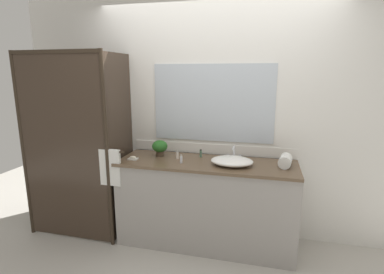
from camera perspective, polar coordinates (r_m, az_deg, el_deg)
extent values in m
plane|color=#B7B2A8|center=(3.37, 2.63, -19.64)|extent=(8.00, 8.00, 0.00)
cube|color=silver|center=(3.23, 4.07, 3.73)|extent=(4.40, 0.05, 2.60)
cube|color=silver|center=(3.27, 3.89, -2.32)|extent=(1.80, 0.01, 0.11)
cube|color=silver|center=(3.18, 4.02, 6.53)|extent=(1.30, 0.01, 0.82)
cube|color=#9E9993|center=(3.17, 2.75, -12.85)|extent=(1.80, 0.56, 0.87)
cube|color=brown|center=(2.99, 2.80, -5.11)|extent=(1.80, 0.58, 0.03)
cylinder|color=#2D2319|center=(3.64, -29.85, -1.72)|extent=(0.04, 0.04, 2.00)
cylinder|color=#2D2319|center=(3.04, -16.07, -3.04)|extent=(0.04, 0.04, 2.00)
cube|color=#2D2319|center=(3.23, -25.12, 14.74)|extent=(1.00, 0.04, 0.04)
cube|color=#382B21|center=(3.32, -23.59, -2.34)|extent=(0.96, 0.01, 1.96)
cube|color=#382B21|center=(3.28, -13.61, -1.78)|extent=(0.01, 0.57, 1.96)
cylinder|color=#2D2319|center=(3.04, -15.67, -2.68)|extent=(0.32, 0.02, 0.02)
cube|color=white|center=(3.08, -15.49, -5.69)|extent=(0.22, 0.04, 0.37)
ellipsoid|color=white|center=(2.91, 7.72, -4.62)|extent=(0.41, 0.32, 0.08)
cube|color=silver|center=(3.08, 8.07, -4.22)|extent=(0.17, 0.04, 0.02)
cylinder|color=silver|center=(3.07, 8.11, -2.96)|extent=(0.02, 0.02, 0.12)
cylinder|color=silver|center=(3.00, 8.04, -2.10)|extent=(0.02, 0.11, 0.02)
cylinder|color=silver|center=(3.08, 6.98, -3.64)|extent=(0.02, 0.02, 0.04)
cylinder|color=silver|center=(3.07, 9.20, -3.77)|extent=(0.02, 0.02, 0.04)
cylinder|color=#473828|center=(3.21, -6.20, -3.19)|extent=(0.08, 0.08, 0.05)
ellipsoid|color=#265F22|center=(3.19, -6.23, -1.78)|extent=(0.17, 0.17, 0.13)
cube|color=silver|center=(3.13, -11.32, -4.17)|extent=(0.10, 0.07, 0.01)
ellipsoid|color=silver|center=(3.12, -11.33, -3.85)|extent=(0.07, 0.04, 0.02)
cylinder|color=silver|center=(3.09, -2.84, -3.61)|extent=(0.03, 0.03, 0.07)
cylinder|color=#B7B2A8|center=(3.08, -2.85, -2.89)|extent=(0.02, 0.02, 0.01)
cylinder|color=#4C7056|center=(3.15, 1.70, -3.25)|extent=(0.03, 0.03, 0.07)
cylinder|color=black|center=(3.13, 1.71, -2.51)|extent=(0.02, 0.02, 0.01)
cylinder|color=silver|center=(2.95, -2.10, -4.35)|extent=(0.02, 0.02, 0.07)
cylinder|color=#B7B2A8|center=(2.93, -2.10, -3.57)|extent=(0.02, 0.02, 0.01)
cylinder|color=white|center=(2.96, 17.57, -4.41)|extent=(0.14, 0.21, 0.12)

